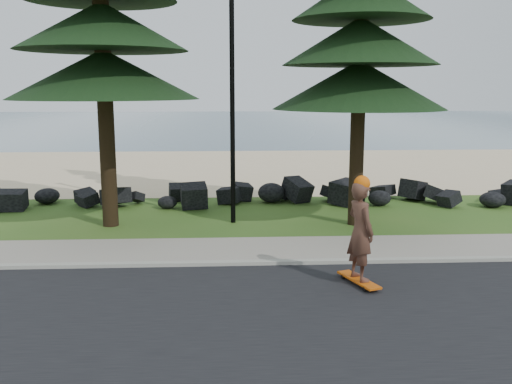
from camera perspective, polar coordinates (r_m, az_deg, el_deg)
ground at (r=13.62m, az=-2.13°, el=-6.19°), size 160.00×160.00×0.00m
road at (r=9.39m, az=-1.69°, el=-14.02°), size 160.00×7.00×0.02m
kerb at (r=12.75m, az=-2.06°, el=-7.14°), size 160.00×0.20×0.10m
sidewalk at (r=13.80m, az=-2.14°, el=-5.80°), size 160.00×2.00×0.08m
beach_sand at (r=27.82m, az=-2.59°, el=2.40°), size 160.00×15.00×0.01m
ocean at (r=64.17m, az=-2.83°, el=6.97°), size 160.00×58.00×0.01m
seawall_boulders at (r=19.05m, az=-2.38°, el=-1.37°), size 60.00×2.40×1.10m
lamp_post at (r=16.25m, az=-2.40°, el=11.27°), size 0.25×0.14×8.14m
skateboarder at (r=11.40m, az=10.40°, el=-3.91°), size 0.69×1.21×2.20m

